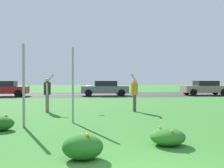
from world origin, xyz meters
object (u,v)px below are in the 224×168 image
object	(u,v)px
frisbee_pale_blue	(88,86)
sign_post_near_path	(24,86)
sign_post_by_roadside	(73,85)
car_tan_leftmost	(205,88)
car_red_center_right	(3,89)
car_gray_center_left	(105,88)
person_thrower_dark_shirt	(47,92)
person_catcher_orange_shirt	(135,92)

from	to	relation	value
frisbee_pale_blue	sign_post_near_path	bearing A→B (deg)	-117.86
sign_post_by_roadside	car_tan_leftmost	world-z (taller)	sign_post_by_roadside
car_tan_leftmost	car_red_center_right	bearing A→B (deg)	180.00
sign_post_near_path	frisbee_pale_blue	distance (m)	4.85
sign_post_near_path	frisbee_pale_blue	size ratio (longest dim) A/B	10.16
frisbee_pale_blue	car_gray_center_left	world-z (taller)	car_gray_center_left
person_thrower_dark_shirt	car_tan_leftmost	size ratio (longest dim) A/B	0.42
person_thrower_dark_shirt	frisbee_pale_blue	size ratio (longest dim) A/B	6.77
sign_post_by_roadside	car_gray_center_left	size ratio (longest dim) A/B	0.62
sign_post_near_path	person_catcher_orange_shirt	bearing A→B (deg)	41.29
person_catcher_orange_shirt	car_red_center_right	world-z (taller)	person_catcher_orange_shirt
person_thrower_dark_shirt	car_tan_leftmost	bearing A→B (deg)	42.71
person_thrower_dark_shirt	sign_post_by_roadside	bearing A→B (deg)	-68.72
person_catcher_orange_shirt	car_gray_center_left	distance (m)	13.10
car_gray_center_left	car_red_center_right	distance (m)	9.45
sign_post_by_roadside	car_gray_center_left	distance (m)	16.57
car_tan_leftmost	car_gray_center_left	xyz separation A→B (m)	(-10.10, 0.00, 0.00)
car_tan_leftmost	car_red_center_right	xyz separation A→B (m)	(-19.54, 0.00, 0.00)
sign_post_near_path	car_tan_leftmost	world-z (taller)	sign_post_near_path
sign_post_near_path	car_gray_center_left	world-z (taller)	sign_post_near_path
sign_post_by_roadside	person_thrower_dark_shirt	xyz separation A→B (m)	(-1.35, 3.46, -0.39)
sign_post_by_roadside	car_red_center_right	distance (m)	17.78
sign_post_near_path	car_gray_center_left	size ratio (longest dim) A/B	0.63
sign_post_by_roadside	car_red_center_right	size ratio (longest dim) A/B	0.62
person_thrower_dark_shirt	frisbee_pale_blue	distance (m)	2.01
person_catcher_orange_shirt	car_tan_leftmost	distance (m)	16.28
person_thrower_dark_shirt	car_gray_center_left	xyz separation A→B (m)	(3.87, 12.90, -0.27)
sign_post_near_path	person_catcher_orange_shirt	size ratio (longest dim) A/B	1.47
sign_post_near_path	frisbee_pale_blue	world-z (taller)	sign_post_near_path
frisbee_pale_blue	car_tan_leftmost	distance (m)	17.56
person_thrower_dark_shirt	car_gray_center_left	bearing A→B (deg)	73.28
sign_post_by_roadside	car_tan_leftmost	xyz separation A→B (m)	(12.62, 16.36, -0.66)
sign_post_near_path	person_thrower_dark_shirt	size ratio (longest dim) A/B	1.50
person_thrower_dark_shirt	frisbee_pale_blue	xyz separation A→B (m)	(1.99, 0.07, 0.27)
sign_post_near_path	car_red_center_right	size ratio (longest dim) A/B	0.63
sign_post_by_roadside	car_tan_leftmost	bearing A→B (deg)	52.35
person_catcher_orange_shirt	sign_post_by_roadside	bearing A→B (deg)	-132.04
frisbee_pale_blue	car_tan_leftmost	xyz separation A→B (m)	(11.98, 12.82, -0.54)
person_thrower_dark_shirt	car_red_center_right	distance (m)	14.05
frisbee_pale_blue	car_red_center_right	distance (m)	14.90
car_gray_center_left	sign_post_near_path	bearing A→B (deg)	-103.64
sign_post_by_roadside	frisbee_pale_blue	distance (m)	3.60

